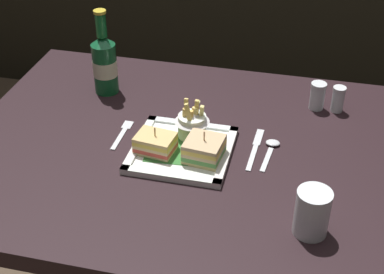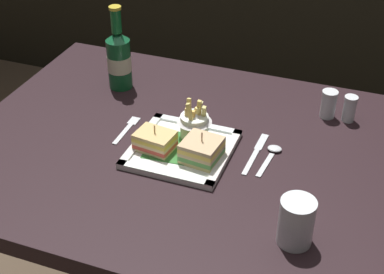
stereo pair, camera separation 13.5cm
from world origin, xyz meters
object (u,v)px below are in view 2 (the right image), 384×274
Objects in this scene: water_glass at (296,225)px; salt_shaker at (328,106)px; beer_bottle at (119,58)px; square_plate at (182,149)px; sandwich_half_left at (155,141)px; sandwich_half_right at (202,150)px; spoon at (272,153)px; knife at (256,152)px; fork at (127,128)px; fries_cup at (194,122)px; dining_table at (202,180)px; pepper_shaker at (349,110)px.

salt_shaker is (-0.01, 0.49, -0.01)m from water_glass.
square_plate is at bearing -40.35° from beer_bottle.
square_plate is 0.07m from sandwich_half_left.
sandwich_half_right reaches higher than spoon.
beer_bottle is 0.49m from knife.
sandwich_half_left reaches higher than salt_shaker.
salt_shaker is at bearing 26.95° from fork.
fries_cup reaches higher than sandwich_half_left.
knife is 2.33× the size of salt_shaker.
sandwich_half_right is (0.02, -0.05, 0.13)m from dining_table.
dining_table is 4.94× the size of beer_bottle.
sandwich_half_right is 0.10m from fries_cup.
sandwich_half_right is 0.92× the size of water_glass.
square_plate is 0.38m from water_glass.
sandwich_half_left is at bearing -130.72° from fries_cup.
fork is (-0.23, 0.07, -0.03)m from sandwich_half_right.
sandwich_half_right is at bearing 0.00° from sandwich_half_left.
fries_cup is 0.59× the size of knife.
fork is at bearing 165.34° from square_plate.
pepper_shaker is (0.15, 0.22, 0.03)m from spoon.
beer_bottle is (-0.22, 0.26, 0.06)m from sandwich_half_left.
sandwich_half_left reaches higher than dining_table.
water_glass is at bearing -40.47° from fries_cup.
salt_shaker is (0.30, 0.28, 0.03)m from square_plate.
sandwich_half_left reaches higher than square_plate.
sandwich_half_left is 0.48m from salt_shaker.
beer_bottle is at bearing 120.36° from fork.
spoon is 0.27m from pepper_shaker.
dining_table is 0.16m from knife.
sandwich_half_left is 0.28m from spoon.
salt_shaker is at bearing 40.14° from sandwich_half_left.
sandwich_half_right reaches higher than salt_shaker.
spoon is (0.20, 0.01, -0.05)m from fries_cup.
beer_bottle is at bearing 130.24° from sandwich_half_left.
fork is 0.34m from knife.
knife is at bearing -120.88° from salt_shaker.
knife is at bearing 19.90° from sandwich_half_left.
salt_shaker is at bearing 180.00° from pepper_shaker.
square_plate is at bearing -160.63° from knife.
sandwich_half_right is 0.72× the size of spoon.
dining_table is 0.43m from beer_bottle.
beer_bottle is 3.39× the size of pepper_shaker.
salt_shaker reaches higher than dining_table.
knife is (0.11, 0.08, -0.03)m from sandwich_half_right.
pepper_shaker reaches higher than spoon.
water_glass reaches higher than sandwich_half_right.
dining_table is 12.22× the size of sandwich_half_left.
water_glass is at bearing -25.52° from sandwich_half_left.
salt_shaker is (0.47, 0.24, 0.03)m from fork.
square_plate reaches higher than knife.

